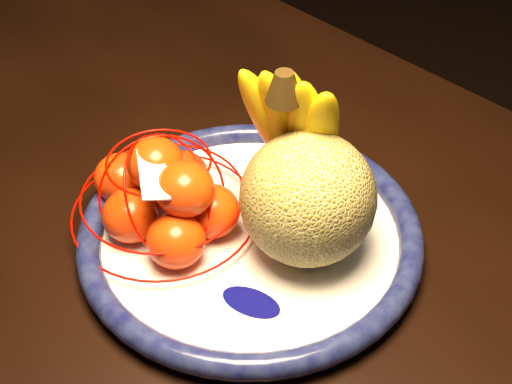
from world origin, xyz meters
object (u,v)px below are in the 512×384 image
Objects in this scene: cantaloupe at (308,199)px; banana_bunch at (298,128)px; dining_table at (198,232)px; fruit_bowl at (250,234)px; mandarin_bag at (165,196)px.

banana_bunch is at bearing 136.80° from cantaloupe.
banana_bunch is at bearing 27.20° from dining_table.
dining_table is 0.14m from fruit_bowl.
banana_bunch reaches higher than dining_table.
banana_bunch is (-0.05, 0.05, 0.04)m from cantaloupe.
mandarin_bag reaches higher than dining_table.
cantaloupe is at bearing 5.33° from dining_table.
cantaloupe is 0.08m from banana_bunch.
dining_table is 5.48× the size of mandarin_bag.
banana_bunch reaches higher than mandarin_bag.
mandarin_bag reaches higher than fruit_bowl.
mandarin_bag is at bearing -151.49° from fruit_bowl.
banana_bunch reaches higher than cantaloupe.
cantaloupe is at bearing 25.80° from mandarin_bag.
mandarin_bag is at bearing -61.78° from dining_table.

